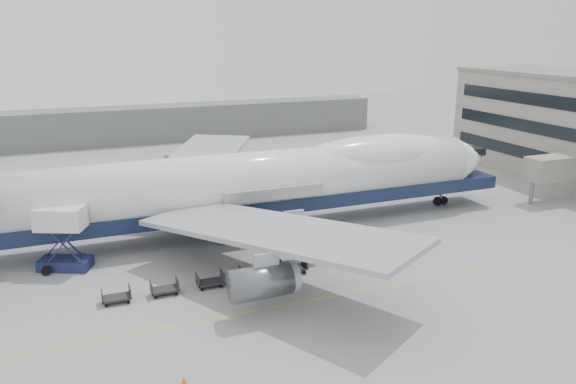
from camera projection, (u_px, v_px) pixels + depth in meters
name	position (u px, v px, depth m)	size (l,w,h in m)	color
ground	(297.00, 270.00, 52.15)	(260.00, 260.00, 0.00)	gray
apron_line	(325.00, 298.00, 46.80)	(60.00, 0.15, 0.01)	gold
hangar	(112.00, 126.00, 109.97)	(110.00, 8.00, 7.00)	slate
airliner	(260.00, 181.00, 61.52)	(67.00, 55.30, 19.98)	white
catering_truck	(62.00, 234.00, 51.63)	(5.17, 4.43, 6.03)	#182249
traffic_cone	(184.00, 381.00, 35.22)	(0.41, 0.41, 0.61)	#FF590D
dolly_0	(116.00, 297.00, 45.85)	(2.30, 1.35, 1.30)	#2D2D30
dolly_1	(165.00, 289.00, 47.27)	(2.30, 1.35, 1.30)	#2D2D30
dolly_2	(210.00, 281.00, 48.68)	(2.30, 1.35, 1.30)	#2D2D30
dolly_3	(253.00, 274.00, 50.09)	(2.30, 1.35, 1.30)	#2D2D30
dolly_4	(294.00, 267.00, 51.51)	(2.30, 1.35, 1.30)	#2D2D30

